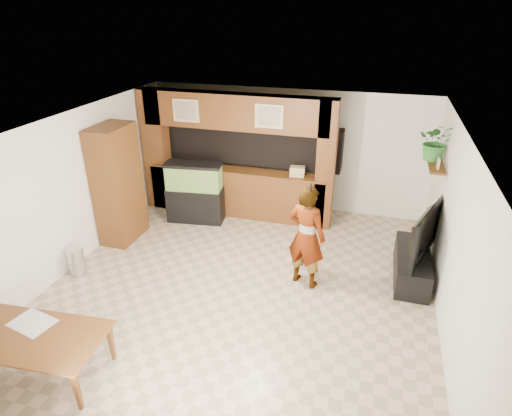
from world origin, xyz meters
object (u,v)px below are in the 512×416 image
(pantry_cabinet, at_px, (118,185))
(person, at_px, (306,237))
(dining_table, at_px, (37,357))
(television, at_px, (418,231))
(aquarium, at_px, (195,193))

(pantry_cabinet, relative_size, person, 1.28)
(dining_table, bearing_deg, television, 33.09)
(television, relative_size, dining_table, 0.86)
(television, xyz_separation_m, person, (-1.69, -0.64, -0.02))
(pantry_cabinet, height_order, person, pantry_cabinet)
(pantry_cabinet, height_order, aquarium, pantry_cabinet)
(dining_table, bearing_deg, aquarium, 82.90)
(aquarium, height_order, television, television)
(television, height_order, dining_table, television)
(pantry_cabinet, relative_size, aquarium, 1.75)
(television, xyz_separation_m, dining_table, (-4.46, -3.47, -0.60))
(aquarium, height_order, person, person)
(person, bearing_deg, television, -140.98)
(pantry_cabinet, relative_size, television, 1.55)
(aquarium, height_order, dining_table, aquarium)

